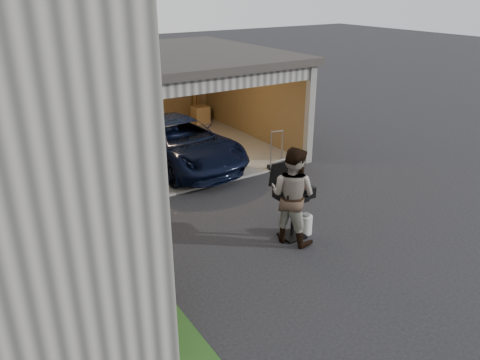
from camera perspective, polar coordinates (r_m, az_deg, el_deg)
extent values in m
plane|color=black|center=(8.68, 3.46, -9.73)|extent=(80.00, 80.00, 0.00)
cube|color=#193814|center=(7.05, -7.24, -18.48)|extent=(0.50, 8.00, 0.06)
cube|color=#605E59|center=(14.17, -9.56, 3.41)|extent=(6.50, 6.00, 0.06)
cube|color=brown|center=(16.47, -14.02, 10.55)|extent=(6.50, 0.15, 2.70)
cube|color=brown|center=(15.26, 1.25, 10.28)|extent=(0.15, 6.00, 2.70)
cube|color=brown|center=(12.96, -22.96, 6.19)|extent=(0.15, 6.00, 2.70)
cube|color=#2D2B28|center=(13.52, -10.34, 14.55)|extent=(6.80, 6.30, 0.20)
cube|color=#474744|center=(10.96, -4.15, 11.49)|extent=(6.50, 0.16, 0.36)
cube|color=silver|center=(12.01, -7.04, 12.87)|extent=(6.00, 2.40, 0.06)
cube|color=#474744|center=(12.97, 8.47, 7.77)|extent=(0.20, 0.18, 2.70)
cube|color=#885E3E|center=(15.43, -21.70, 4.79)|extent=(0.60, 0.50, 0.50)
cube|color=#885E3E|center=(15.30, -21.95, 6.48)|extent=(0.50, 0.45, 0.45)
cube|color=#885E3E|center=(16.89, -4.85, 7.98)|extent=(0.55, 0.50, 0.60)
cube|color=brown|center=(17.30, -5.36, 11.18)|extent=(0.24, 0.43, 2.20)
imported|color=black|center=(12.84, -7.47, 4.31)|extent=(2.49, 4.69, 1.25)
imported|color=#AAB8D5|center=(7.64, -10.73, -8.44)|extent=(0.45, 0.60, 1.49)
imported|color=#3E2218|center=(8.91, 6.39, -1.88)|extent=(1.05, 1.15, 1.92)
cube|color=black|center=(9.44, 6.35, -6.75)|extent=(0.44, 0.44, 0.05)
cylinder|color=black|center=(9.23, 6.47, -4.35)|extent=(0.07, 0.07, 0.88)
cube|color=black|center=(9.01, 6.61, -1.50)|extent=(0.69, 0.48, 0.21)
cube|color=#59595B|center=(8.98, 6.64, -0.98)|extent=(0.63, 0.42, 0.02)
cube|color=black|center=(9.10, 5.51, 1.02)|extent=(0.69, 0.12, 0.48)
cylinder|color=silver|center=(9.52, 8.00, -5.40)|extent=(0.28, 0.28, 0.39)
cube|color=brown|center=(7.21, -10.48, -12.59)|extent=(0.27, 0.97, 1.07)
cube|color=slate|center=(12.58, 4.61, 1.09)|extent=(0.41, 0.32, 0.04)
cylinder|color=black|center=(12.59, 3.52, 1.50)|extent=(0.09, 0.19, 0.19)
cylinder|color=black|center=(12.74, 5.28, 1.70)|extent=(0.09, 0.19, 0.19)
cylinder|color=slate|center=(12.44, 3.80, 3.59)|extent=(0.03, 0.03, 1.10)
cylinder|color=slate|center=(12.55, 5.14, 3.72)|extent=(0.03, 0.03, 1.10)
cylinder|color=slate|center=(12.34, 4.55, 5.94)|extent=(0.31, 0.11, 0.03)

